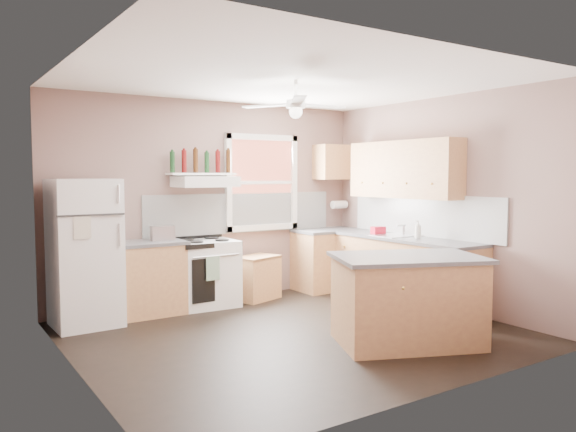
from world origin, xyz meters
TOP-DOWN VIEW (x-y plane):
  - floor at (0.00, 0.00)m, footprint 4.50×4.50m
  - ceiling at (0.00, 0.00)m, footprint 4.50×4.50m
  - wall_back at (0.00, 2.02)m, footprint 4.50×0.05m
  - wall_right at (2.27, 0.00)m, footprint 0.05×4.00m
  - wall_left at (-2.27, 0.00)m, footprint 0.05×4.00m
  - backsplash_back at (0.45, 1.99)m, footprint 2.90×0.03m
  - backsplash_right at (2.23, 0.30)m, footprint 0.03×2.60m
  - window_view at (0.75, 1.98)m, footprint 1.00×0.02m
  - window_frame at (0.75, 1.96)m, footprint 1.16×0.07m
  - refrigerator at (-1.81, 1.58)m, footprint 0.73×0.71m
  - base_cabinet_left at (-1.06, 1.70)m, footprint 0.90×0.60m
  - counter_left at (-1.06, 1.70)m, footprint 0.92×0.62m
  - toaster at (-0.84, 1.69)m, footprint 0.30×0.20m
  - stove at (-0.28, 1.70)m, footprint 0.82×0.68m
  - range_hood at (-0.23, 1.75)m, footprint 0.78×0.50m
  - bottle_shelf at (-0.23, 1.87)m, footprint 0.90×0.26m
  - cart at (0.49, 1.67)m, footprint 0.69×0.57m
  - base_cabinet_corner at (1.75, 1.70)m, footprint 1.00×0.60m
  - base_cabinet_right at (1.95, 0.30)m, footprint 0.60×2.20m
  - counter_corner at (1.75, 1.70)m, footprint 1.02×0.62m
  - counter_right at (1.94, 0.30)m, footprint 0.62×2.22m
  - sink at (1.94, 0.50)m, footprint 0.55×0.45m
  - faucet at (2.10, 0.50)m, footprint 0.03×0.03m
  - upper_cabinet_right at (2.08, 0.50)m, footprint 0.33×1.80m
  - upper_cabinet_corner at (1.95, 1.83)m, footprint 0.60×0.33m
  - paper_towel at (2.07, 1.86)m, footprint 0.26×0.12m
  - island at (0.74, -0.92)m, footprint 1.60×1.33m
  - island_top at (0.74, -0.92)m, footprint 1.70×1.44m
  - ceiling_fan_hub at (0.00, 0.00)m, footprint 0.20×0.20m
  - soap_bottle at (1.95, 0.10)m, footprint 0.12×0.12m
  - red_caddy at (1.91, 0.79)m, footprint 0.20×0.14m
  - wine_bottles at (-0.22, 1.87)m, footprint 0.86×0.06m

SIDE VIEW (x-z plane):
  - floor at x=0.00m, z-range 0.00..0.00m
  - cart at x=0.49m, z-range 0.00..0.59m
  - base_cabinet_left at x=-1.06m, z-range 0.00..0.86m
  - stove at x=-0.28m, z-range 0.00..0.86m
  - base_cabinet_corner at x=1.75m, z-range 0.00..0.86m
  - base_cabinet_right at x=1.95m, z-range 0.00..0.86m
  - island at x=0.74m, z-range 0.00..0.86m
  - refrigerator at x=-1.81m, z-range 0.00..1.66m
  - counter_left at x=-1.06m, z-range 0.86..0.90m
  - counter_corner at x=1.75m, z-range 0.86..0.90m
  - counter_right at x=1.94m, z-range 0.86..0.90m
  - island_top at x=0.74m, z-range 0.86..0.90m
  - sink at x=1.94m, z-range 0.88..0.91m
  - red_caddy at x=1.91m, z-range 0.90..1.00m
  - faucet at x=2.10m, z-range 0.90..1.04m
  - toaster at x=-0.84m, z-range 0.90..1.08m
  - soap_bottle at x=1.95m, z-range 0.90..1.13m
  - backsplash_back at x=0.45m, z-range 0.90..1.45m
  - backsplash_right at x=2.23m, z-range 0.90..1.45m
  - paper_towel at x=2.07m, z-range 1.19..1.31m
  - wall_back at x=0.00m, z-range 0.00..2.70m
  - wall_right at x=2.27m, z-range 0.00..2.70m
  - wall_left at x=-2.27m, z-range 0.00..2.70m
  - window_view at x=0.75m, z-range 1.00..2.20m
  - window_frame at x=0.75m, z-range 0.92..2.28m
  - range_hood at x=-0.23m, z-range 1.55..1.69m
  - bottle_shelf at x=-0.23m, z-range 1.71..1.73m
  - upper_cabinet_right at x=2.08m, z-range 1.40..2.16m
  - wine_bottles at x=-0.22m, z-range 1.73..2.04m
  - upper_cabinet_corner at x=1.95m, z-range 1.64..2.16m
  - ceiling_fan_hub at x=0.00m, z-range 2.41..2.49m
  - ceiling at x=0.00m, z-range 2.70..2.70m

